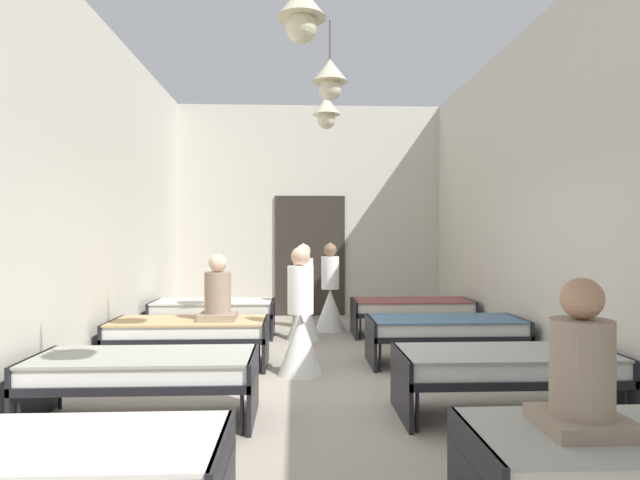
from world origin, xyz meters
TOP-DOWN VIEW (x-y plane):
  - ground_plane at (0.00, 0.00)m, footprint 5.85×10.74m
  - room_shell at (-0.00, 1.15)m, footprint 5.65×10.34m
  - bed_left_row_0 at (-1.58, -2.85)m, footprint 1.90×0.84m
  - bed_left_row_1 at (-1.58, -0.95)m, footprint 1.90×0.84m
  - bed_right_row_1 at (1.58, -0.95)m, footprint 1.90×0.84m
  - bed_left_row_2 at (-1.58, 0.95)m, footprint 1.90×0.84m
  - bed_right_row_2 at (1.58, 0.95)m, footprint 1.90×0.84m
  - bed_left_row_3 at (-1.58, 2.85)m, footprint 1.90×0.84m
  - bed_right_row_3 at (1.58, 2.85)m, footprint 1.90×0.84m
  - nurse_near_aisle at (-0.16, 2.58)m, footprint 0.52×0.52m
  - nurse_mid_aisle at (0.30, 3.33)m, footprint 0.52×0.52m
  - nurse_far_aisle at (-0.22, 0.53)m, footprint 0.52×0.52m
  - patient_seated_primary at (-1.23, 0.91)m, footprint 0.44×0.44m
  - patient_seated_secondary at (1.23, -2.83)m, footprint 0.44×0.44m

SIDE VIEW (x-z plane):
  - ground_plane at x=0.00m, z-range -0.10..0.00m
  - bed_left_row_0 at x=-1.58m, z-range 0.15..0.73m
  - bed_left_row_1 at x=-1.58m, z-range 0.15..0.73m
  - bed_right_row_1 at x=1.58m, z-range 0.15..0.73m
  - bed_left_row_2 at x=-1.58m, z-range 0.15..0.73m
  - bed_right_row_2 at x=1.58m, z-range 0.15..0.73m
  - bed_left_row_3 at x=-1.58m, z-range 0.15..0.73m
  - bed_right_row_3 at x=1.58m, z-range 0.15..0.73m
  - nurse_near_aisle at x=-0.16m, z-range -0.21..1.27m
  - nurse_mid_aisle at x=0.30m, z-range -0.21..1.27m
  - nurse_far_aisle at x=-0.22m, z-range -0.21..1.27m
  - patient_seated_primary at x=-1.23m, z-range 0.47..1.27m
  - patient_seated_secondary at x=1.23m, z-range 0.47..1.27m
  - room_shell at x=0.00m, z-range 0.01..4.23m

